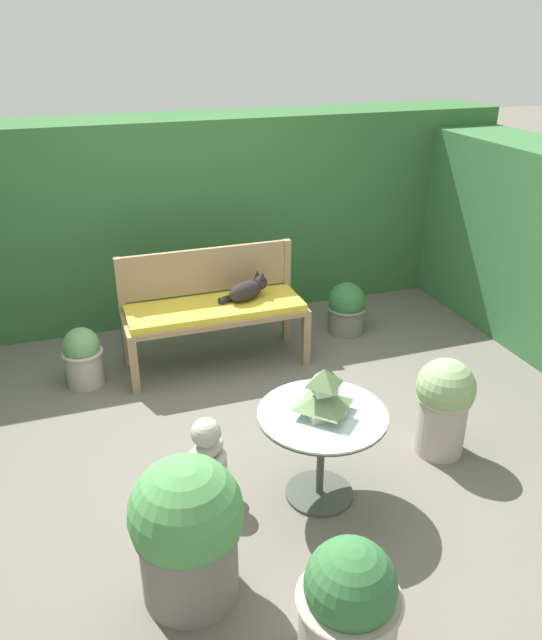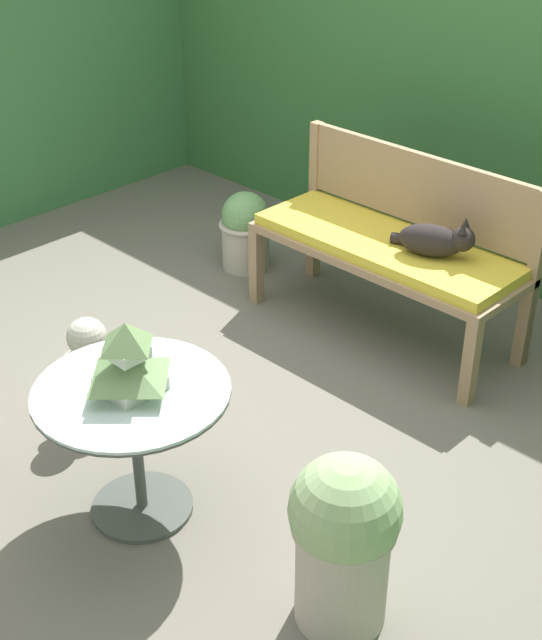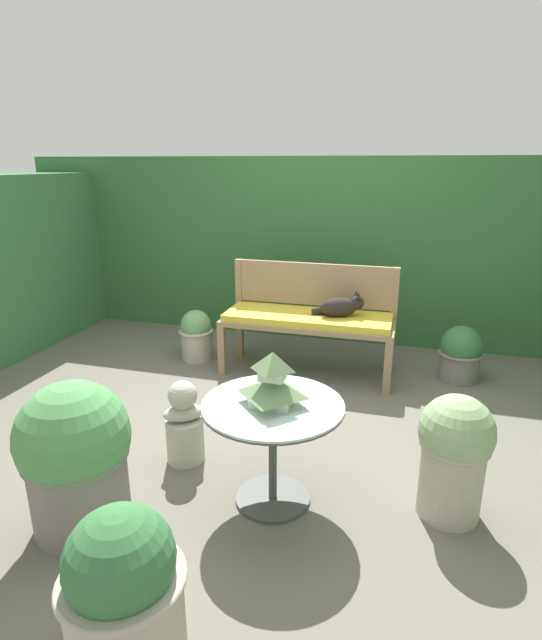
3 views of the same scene
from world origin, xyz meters
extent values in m
plane|color=#666056|center=(0.00, 0.00, 0.00)|extent=(30.00, 30.00, 0.00)
cube|color=#336633|center=(0.00, 2.26, 0.90)|extent=(6.40, 0.71, 1.80)
cube|color=#937556|center=(-0.61, 0.77, 0.22)|extent=(0.06, 0.06, 0.44)
cube|color=#937556|center=(0.77, 0.77, 0.22)|extent=(0.06, 0.06, 0.44)
cube|color=#937556|center=(-0.61, 1.23, 0.22)|extent=(0.06, 0.06, 0.44)
cube|color=#937556|center=(0.77, 1.23, 0.22)|extent=(0.06, 0.06, 0.44)
cube|color=#937556|center=(0.08, 1.00, 0.46)|extent=(1.44, 0.52, 0.04)
cube|color=gold|center=(0.08, 1.00, 0.50)|extent=(1.38, 0.48, 0.05)
cube|color=#937556|center=(-0.61, 1.24, 0.46)|extent=(0.06, 0.06, 0.92)
cube|color=#937556|center=(0.77, 1.24, 0.46)|extent=(0.06, 0.06, 0.92)
cube|color=#937556|center=(0.08, 1.24, 0.73)|extent=(1.38, 0.04, 0.37)
ellipsoid|color=black|center=(0.34, 1.00, 0.61)|extent=(0.35, 0.26, 0.16)
sphere|color=black|center=(0.47, 1.06, 0.64)|extent=(0.12, 0.12, 0.12)
cone|color=black|center=(0.46, 1.09, 0.71)|extent=(0.04, 0.04, 0.05)
cone|color=black|center=(0.49, 1.03, 0.71)|extent=(0.04, 0.04, 0.05)
cylinder|color=black|center=(0.20, 1.02, 0.56)|extent=(0.18, 0.12, 0.05)
cylinder|color=#424742|center=(0.26, -0.73, 0.01)|extent=(0.40, 0.40, 0.02)
cylinder|color=#424742|center=(0.26, -0.73, 0.28)|extent=(0.04, 0.04, 0.56)
cylinder|color=silver|center=(0.26, -0.73, 0.57)|extent=(0.73, 0.73, 0.01)
torus|color=#424742|center=(0.26, -0.73, 0.56)|extent=(0.73, 0.73, 0.02)
cube|color=#B2BCA8|center=(0.26, -0.73, 0.60)|extent=(0.20, 0.20, 0.05)
pyramid|color=#668451|center=(0.26, -0.73, 0.67)|extent=(0.27, 0.27, 0.09)
cube|color=#B2BCA8|center=(0.26, -0.73, 0.74)|extent=(0.12, 0.12, 0.05)
pyramid|color=#668451|center=(0.26, -0.73, 0.81)|extent=(0.17, 0.17, 0.10)
cylinder|color=#B7B2A3|center=(-0.36, -0.51, 0.13)|extent=(0.23, 0.23, 0.27)
ellipsoid|color=#B7B2A3|center=(-0.36, -0.51, 0.32)|extent=(0.28, 0.25, 0.10)
sphere|color=#B7B2A3|center=(-0.36, -0.51, 0.43)|extent=(0.17, 0.17, 0.17)
cylinder|color=#ADA393|center=(-0.96, 1.02, 0.14)|extent=(0.28, 0.28, 0.29)
torus|color=#ADA393|center=(-0.96, 1.02, 0.27)|extent=(0.31, 0.31, 0.03)
sphere|color=#66995B|center=(-0.96, 1.02, 0.33)|extent=(0.27, 0.27, 0.27)
cylinder|color=#ADA393|center=(1.16, -0.59, 0.21)|extent=(0.31, 0.31, 0.41)
torus|color=#ADA393|center=(1.16, -0.59, 0.40)|extent=(0.35, 0.35, 0.03)
sphere|color=#89A870|center=(1.16, -0.59, 0.48)|extent=(0.37, 0.37, 0.37)
camera|label=1|loc=(-0.95, -3.38, 2.52)|focal=35.00mm
camera|label=2|loc=(2.48, -2.28, 2.44)|focal=50.00mm
camera|label=3|loc=(0.87, -2.93, 1.74)|focal=28.00mm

